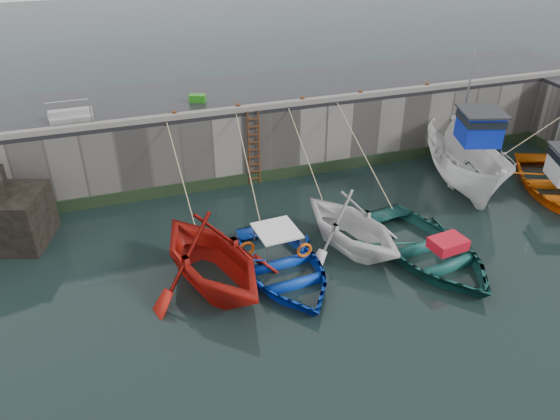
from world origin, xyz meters
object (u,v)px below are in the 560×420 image
object	(u,v)px
boat_far_white	(467,162)
ladder	(254,149)
bollard_d	(360,94)
bollard_e	(427,86)
boat_near_blue	(283,273)
boat_near_blacktrim	(349,246)
boat_far_orange	(559,184)
bollard_c	(302,100)
bollard_b	(238,107)
boat_near_white	(213,283)
fish_crate	(198,98)
bollard_a	(175,115)
boat_near_navy	(427,257)

from	to	relation	value
boat_far_white	ladder	bearing A→B (deg)	177.76
bollard_d	bollard_e	xyz separation A→B (m)	(3.20, 0.00, 0.00)
ladder	boat_near_blue	bearing A→B (deg)	-98.14
boat_near_blacktrim	bollard_e	bearing A→B (deg)	25.93
boat_near_blacktrim	boat_far_orange	distance (m)	9.72
ladder	boat_far_white	xyz separation A→B (m)	(8.24, -2.88, -0.52)
boat_near_blue	boat_far_orange	bearing A→B (deg)	3.16
bollard_c	bollard_d	world-z (taller)	same
ladder	bollard_b	world-z (taller)	bollard_b
bollard_b	boat_far_white	bearing A→B (deg)	-20.21
bollard_d	boat_near_white	bearing A→B (deg)	-141.15
fish_crate	bollard_d	bearing A→B (deg)	8.56
boat_near_white	bollard_a	size ratio (longest dim) A/B	18.50
boat_near_blacktrim	boat_far_orange	xyz separation A→B (m)	(9.67, 0.83, 0.39)
boat_near_white	boat_near_blue	size ratio (longest dim) A/B	1.01
bollard_a	bollard_c	size ratio (longest dim) A/B	1.00
ladder	bollard_e	world-z (taller)	bollard_e
ladder	bollard_b	size ratio (longest dim) A/B	11.43
boat_near_white	bollard_c	distance (m)	8.99
boat_near_navy	bollard_d	distance (m)	8.07
bollard_c	bollard_b	bearing A→B (deg)	180.00
ladder	bollard_a	bearing A→B (deg)	173.62
boat_near_blacktrim	bollard_a	xyz separation A→B (m)	(-4.81, 5.87, 3.30)
boat_far_orange	fish_crate	bearing A→B (deg)	174.42
bollard_a	bollard_b	distance (m)	2.50
ladder	bollard_c	world-z (taller)	bollard_c
bollard_c	boat_near_navy	bearing A→B (deg)	-76.14
fish_crate	bollard_a	size ratio (longest dim) A/B	2.34
boat_near_white	fish_crate	bearing A→B (deg)	62.72
bollard_b	bollard_e	world-z (taller)	same
boat_far_orange	bollard_e	world-z (taller)	boat_far_orange
fish_crate	bollard_e	size ratio (longest dim) A/B	2.34
ladder	bollard_c	size ratio (longest dim) A/B	11.43
bollard_c	bollard_e	xyz separation A→B (m)	(5.80, 0.00, 0.00)
ladder	bollard_d	xyz separation A→B (m)	(4.80, 0.34, 1.71)
bollard_a	bollard_b	bearing A→B (deg)	0.00
boat_near_blacktrim	boat_near_blue	bearing A→B (deg)	177.95
bollard_b	bollard_c	world-z (taller)	same
ladder	boat_near_blue	world-z (taller)	ladder
boat_near_blue	bollard_c	bearing A→B (deg)	60.81
ladder	bollard_a	distance (m)	3.47
boat_far_white	bollard_b	distance (m)	9.58
boat_far_orange	bollard_c	world-z (taller)	boat_far_orange
fish_crate	bollard_c	bearing A→B (deg)	0.56
boat_far_white	fish_crate	size ratio (longest dim) A/B	10.73
boat_near_navy	boat_far_white	distance (m)	5.99
ladder	fish_crate	bearing A→B (deg)	133.63
bollard_b	boat_near_blacktrim	bearing A→B (deg)	-68.55
bollard_d	boat_far_orange	bearing A→B (deg)	-37.05
boat_near_white	bollard_a	world-z (taller)	bollard_a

